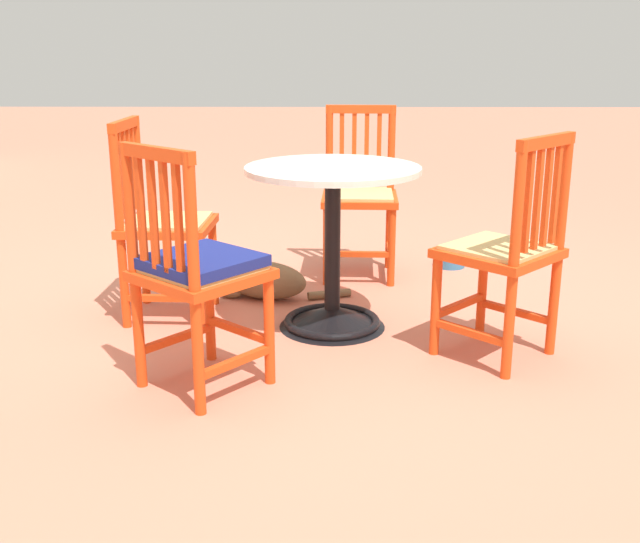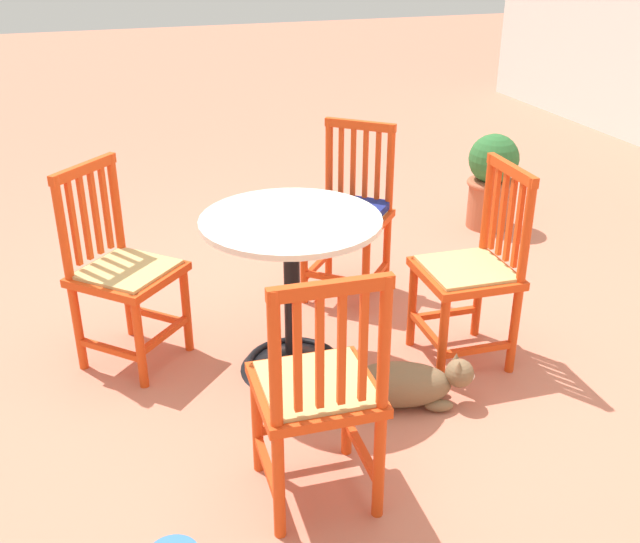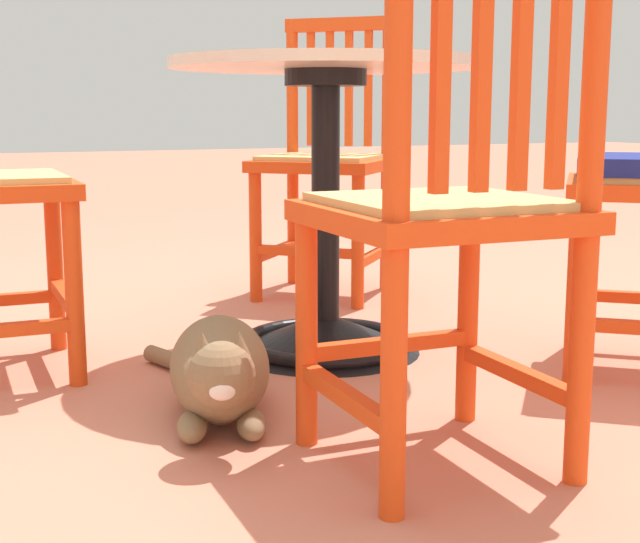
% 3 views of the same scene
% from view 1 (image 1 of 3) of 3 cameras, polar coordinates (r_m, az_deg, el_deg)
% --- Properties ---
extents(ground_plane, '(24.00, 24.00, 0.00)m').
position_cam_1_polar(ground_plane, '(3.54, 0.49, -3.83)').
color(ground_plane, '#C6755B').
extents(cafe_table, '(0.76, 0.76, 0.73)m').
position_cam_1_polar(cafe_table, '(3.41, 0.92, 0.38)').
color(cafe_table, black).
rests_on(cafe_table, ground_plane).
extents(orange_chair_facing_out, '(0.57, 0.57, 0.91)m').
position_cam_1_polar(orange_chair_facing_out, '(3.13, 13.54, 1.27)').
color(orange_chair_facing_out, '#D64214').
rests_on(orange_chair_facing_out, ground_plane).
extents(orange_chair_by_planter, '(0.42, 0.42, 0.91)m').
position_cam_1_polar(orange_chair_by_planter, '(4.17, 2.96, 5.52)').
color(orange_chair_by_planter, '#D64214').
rests_on(orange_chair_by_planter, ground_plane).
extents(orange_chair_tucked_in, '(0.42, 0.42, 0.91)m').
position_cam_1_polar(orange_chair_tucked_in, '(3.60, -11.67, 3.37)').
color(orange_chair_tucked_in, '#D64214').
rests_on(orange_chair_tucked_in, ground_plane).
extents(orange_chair_near_fence, '(0.56, 0.56, 0.91)m').
position_cam_1_polar(orange_chair_near_fence, '(2.80, -9.13, -0.05)').
color(orange_chair_near_fence, '#D64214').
rests_on(orange_chair_near_fence, ground_plane).
extents(tabby_cat, '(0.33, 0.74, 0.23)m').
position_cam_1_polar(tabby_cat, '(3.87, -4.66, -0.57)').
color(tabby_cat, brown).
rests_on(tabby_cat, ground_plane).
extents(pet_water_bowl, '(0.17, 0.17, 0.05)m').
position_cam_1_polar(pet_water_bowl, '(4.47, 9.60, 0.68)').
color(pet_water_bowl, teal).
rests_on(pet_water_bowl, ground_plane).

